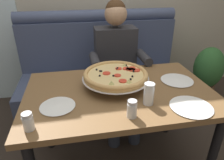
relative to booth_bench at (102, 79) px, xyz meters
The scene contains 11 objects.
booth_bench is the anchor object (origin of this frame).
dining_table 0.92m from the booth_bench, 90.00° to the right, with size 1.30×0.82×0.74m.
diner_main 0.43m from the booth_bench, 66.98° to the right, with size 0.54×0.64×1.27m.
pizza 0.91m from the booth_bench, 90.93° to the right, with size 0.48×0.48×0.12m.
shaker_parmesan 1.37m from the booth_bench, 114.87° to the right, with size 0.06×0.06×0.10m.
shaker_oregano 1.25m from the booth_bench, 90.02° to the right, with size 0.06×0.06×0.11m.
plate_near_left 1.00m from the booth_bench, 60.41° to the right, with size 0.24×0.24×0.02m.
plate_near_right 1.15m from the booth_bench, 112.58° to the right, with size 0.22×0.22×0.02m.
plate_far_side 1.28m from the booth_bench, 71.90° to the right, with size 0.26×0.26×0.02m.
drinking_glass 1.16m from the booth_bench, 82.73° to the right, with size 0.06×0.06×0.14m.
potted_plant 1.34m from the booth_bench, ahead, with size 0.36×0.36×0.70m.
Camera 1 is at (-0.29, -1.22, 1.45)m, focal length 33.01 mm.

